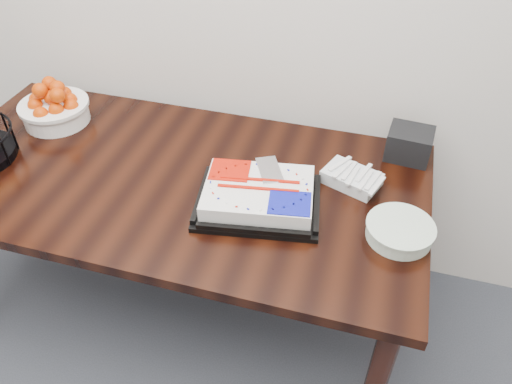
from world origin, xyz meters
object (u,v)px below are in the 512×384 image
(cake_tray, at_px, (259,196))
(napkin_box, at_px, (409,144))
(table, at_px, (175,193))
(plate_stack, at_px, (400,231))
(tangerine_bowl, at_px, (54,105))

(cake_tray, xyz_separation_m, napkin_box, (0.46, 0.41, 0.02))
(table, height_order, plate_stack, plate_stack)
(cake_tray, xyz_separation_m, tangerine_bowl, (-0.93, 0.26, 0.04))
(cake_tray, distance_m, napkin_box, 0.62)
(table, distance_m, napkin_box, 0.88)
(table, xyz_separation_m, napkin_box, (0.80, 0.35, 0.14))
(table, height_order, napkin_box, napkin_box)
(tangerine_bowl, bearing_deg, table, -18.44)
(tangerine_bowl, bearing_deg, cake_tray, -15.70)
(table, bearing_deg, plate_stack, -6.40)
(cake_tray, bearing_deg, napkin_box, 42.00)
(napkin_box, bearing_deg, plate_stack, -90.00)
(table, bearing_deg, napkin_box, 23.63)
(cake_tray, height_order, plate_stack, cake_tray)
(plate_stack, xyz_separation_m, napkin_box, (0.00, 0.44, 0.03))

